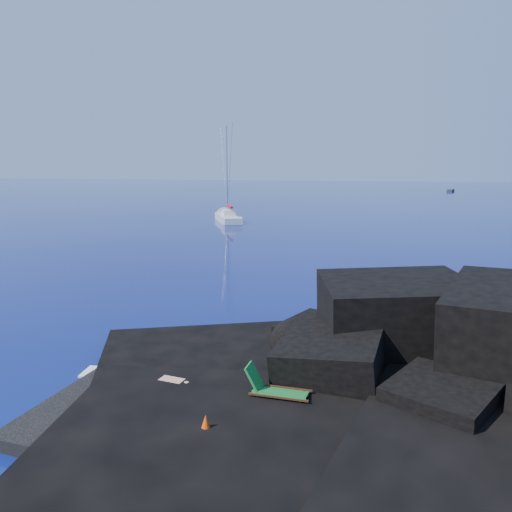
{
  "coord_description": "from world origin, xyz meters",
  "views": [
    {
      "loc": [
        8.82,
        -11.52,
        6.93
      ],
      "look_at": [
        3.11,
        14.48,
        2.0
      ],
      "focal_mm": 35.0,
      "sensor_mm": 36.0,
      "label": 1
    }
  ],
  "objects_px": {
    "sailboat": "(228,221)",
    "sunbather": "(172,383)",
    "distant_boat_a": "(450,191)",
    "deck_chair": "(281,385)",
    "marker_cone": "(206,426)"
  },
  "relations": [
    {
      "from": "sailboat",
      "to": "deck_chair",
      "type": "distance_m",
      "value": 48.28
    },
    {
      "from": "sunbather",
      "to": "marker_cone",
      "type": "relative_size",
      "value": 2.6
    },
    {
      "from": "deck_chair",
      "to": "sunbather",
      "type": "bearing_deg",
      "value": 177.86
    },
    {
      "from": "sailboat",
      "to": "distant_boat_a",
      "type": "height_order",
      "value": "sailboat"
    },
    {
      "from": "deck_chair",
      "to": "marker_cone",
      "type": "distance_m",
      "value": 2.57
    },
    {
      "from": "sailboat",
      "to": "distant_boat_a",
      "type": "relative_size",
      "value": 2.82
    },
    {
      "from": "sailboat",
      "to": "sunbather",
      "type": "distance_m",
      "value": 47.07
    },
    {
      "from": "sailboat",
      "to": "distant_boat_a",
      "type": "xyz_separation_m",
      "value": [
        37.53,
        77.26,
        0.0
      ]
    },
    {
      "from": "marker_cone",
      "to": "distant_boat_a",
      "type": "distance_m",
      "value": 127.82
    },
    {
      "from": "sailboat",
      "to": "sunbather",
      "type": "xyz_separation_m",
      "value": [
        11.02,
        -45.76,
        0.53
      ]
    },
    {
      "from": "deck_chair",
      "to": "distant_boat_a",
      "type": "relative_size",
      "value": 0.42
    },
    {
      "from": "distant_boat_a",
      "to": "sailboat",
      "type": "bearing_deg",
      "value": -98.26
    },
    {
      "from": "sunbather",
      "to": "marker_cone",
      "type": "bearing_deg",
      "value": -42.4
    },
    {
      "from": "deck_chair",
      "to": "distant_boat_a",
      "type": "distance_m",
      "value": 125.5
    },
    {
      "from": "sunbather",
      "to": "marker_cone",
      "type": "xyz_separation_m",
      "value": [
        1.85,
        -2.4,
        0.12
      ]
    }
  ]
}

